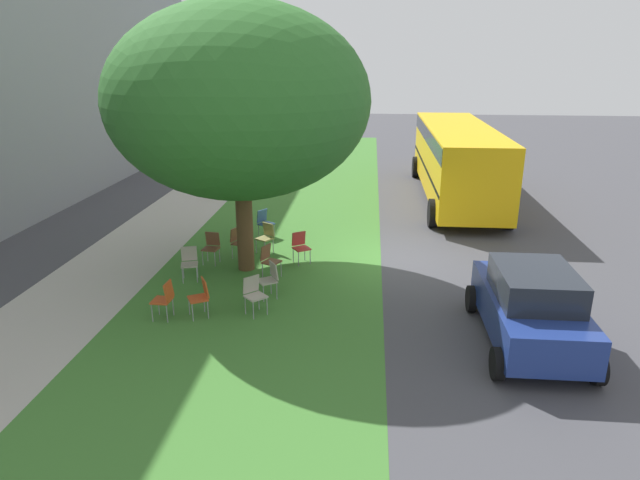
% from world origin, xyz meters
% --- Properties ---
extents(ground, '(80.00, 80.00, 0.00)m').
position_xyz_m(ground, '(0.00, 0.00, 0.00)').
color(ground, '#424247').
extents(grass_verge, '(48.00, 6.00, 0.01)m').
position_xyz_m(grass_verge, '(0.00, 3.20, 0.00)').
color(grass_verge, '#3D752D').
rests_on(grass_verge, ground).
extents(sidewalk_strip, '(48.00, 2.80, 0.01)m').
position_xyz_m(sidewalk_strip, '(0.00, 7.60, 0.00)').
color(sidewalk_strip, '#ADA89E').
rests_on(sidewalk_strip, ground).
extents(street_tree, '(6.54, 6.54, 6.88)m').
position_xyz_m(street_tree, '(-1.01, 3.87, 4.45)').
color(street_tree, brown).
rests_on(street_tree, ground).
extents(chair_0, '(0.59, 0.59, 0.88)m').
position_xyz_m(chair_0, '(-3.70, 3.10, 0.52)').
color(chair_0, '#ADA393').
rests_on(chair_0, ground).
extents(chair_1, '(0.43, 0.44, 0.88)m').
position_xyz_m(chair_1, '(-4.14, 4.99, 0.52)').
color(chair_1, '#C64C1E').
rests_on(chair_1, ground).
extents(chair_2, '(0.52, 0.51, 0.88)m').
position_xyz_m(chair_2, '(-1.89, 5.15, 0.52)').
color(chair_2, '#ADA393').
rests_on(chair_2, ground).
extents(chair_3, '(0.58, 0.57, 0.88)m').
position_xyz_m(chair_3, '(-0.41, 2.46, 0.52)').
color(chair_3, '#B7332D').
rests_on(chair_3, ground).
extents(chair_4, '(0.57, 0.58, 0.88)m').
position_xyz_m(chair_4, '(-2.81, 2.90, 0.52)').
color(chair_4, '#ADA393').
rests_on(chair_4, ground).
extents(chair_5, '(0.58, 0.58, 0.88)m').
position_xyz_m(chair_5, '(1.78, 3.88, 0.52)').
color(chair_5, '#335184').
rests_on(chair_5, ground).
extents(chair_6, '(0.47, 0.46, 0.88)m').
position_xyz_m(chair_6, '(-0.66, 4.92, 0.52)').
color(chair_6, brown).
rests_on(chair_6, ground).
extents(chair_7, '(0.55, 0.55, 0.88)m').
position_xyz_m(chair_7, '(-1.56, 3.13, 0.52)').
color(chair_7, brown).
rests_on(chair_7, ground).
extents(chair_8, '(0.58, 0.57, 0.88)m').
position_xyz_m(chair_8, '(0.35, 3.56, 0.52)').
color(chair_8, olive).
rests_on(chair_8, ground).
extents(chair_9, '(0.54, 0.55, 0.88)m').
position_xyz_m(chair_9, '(-0.15, 4.28, 0.52)').
color(chair_9, brown).
rests_on(chair_9, ground).
extents(chair_10, '(0.56, 0.57, 0.88)m').
position_xyz_m(chair_10, '(-3.94, 4.24, 0.52)').
color(chair_10, '#C64C1E').
rests_on(chair_10, ground).
extents(parked_car, '(3.70, 1.92, 1.65)m').
position_xyz_m(parked_car, '(-4.56, -2.66, 0.84)').
color(parked_car, navy).
rests_on(parked_car, ground).
extents(school_bus, '(10.40, 2.80, 2.88)m').
position_xyz_m(school_bus, '(7.36, -2.82, 1.76)').
color(school_bus, yellow).
rests_on(school_bus, ground).
extents(pedestrian_0, '(0.27, 0.39, 1.69)m').
position_xyz_m(pedestrian_0, '(6.73, 6.52, 0.93)').
color(pedestrian_0, '#726659').
rests_on(pedestrian_0, ground).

